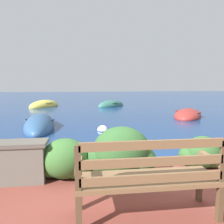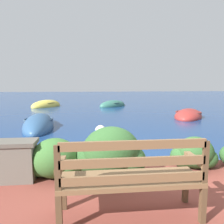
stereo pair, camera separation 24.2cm
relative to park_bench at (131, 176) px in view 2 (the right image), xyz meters
The scene contains 10 objects.
ground_plane 1.87m from the park_bench, 70.74° to the left, with size 80.00×80.00×0.00m.
park_bench is the anchor object (origin of this frame).
hedge_clump_left 1.57m from the park_bench, 129.96° to the left, with size 0.92×0.66×0.62m.
hedge_clump_centre 1.19m from the park_bench, 95.35° to the left, with size 1.17×0.84×0.79m.
hedge_clump_right 1.94m from the park_bench, 43.66° to the left, with size 0.81×0.59×0.55m.
rowboat_nearest 6.82m from the park_bench, 110.63° to the left, with size 1.50×3.48×0.87m.
rowboat_mid 9.28m from the park_bench, 61.04° to the left, with size 2.52×2.92×0.75m.
rowboat_far 13.66m from the park_bench, 84.61° to the left, with size 2.46×2.20×0.80m.
rowboat_outer 14.32m from the park_bench, 104.23° to the left, with size 2.41×2.79×0.87m.
mooring_buoy 5.23m from the park_bench, 90.60° to the left, with size 0.42×0.42×0.38m.
Camera 2 is at (-1.01, -3.84, 1.70)m, focal length 35.00 mm.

